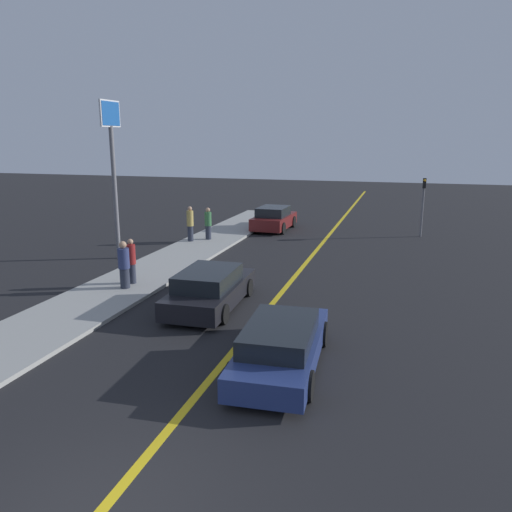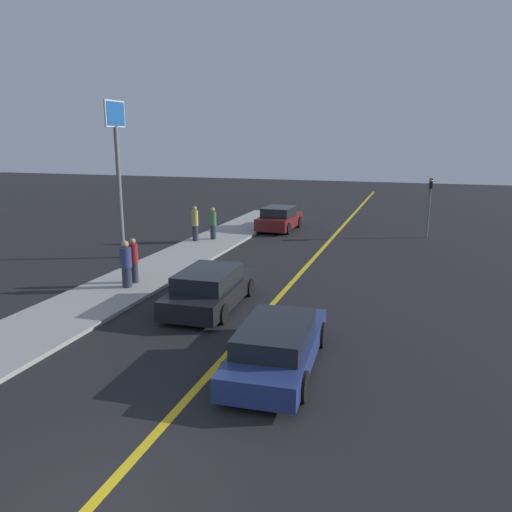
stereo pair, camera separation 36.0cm
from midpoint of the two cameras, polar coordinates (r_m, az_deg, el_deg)
name	(u,v)px [view 2 (the right image)]	position (r m, az deg, el deg)	size (l,w,h in m)	color
road_center_line	(318,254)	(24.25, 7.51, 0.26)	(0.20, 60.00, 0.01)	gold
sidewalk_left	(183,257)	(23.42, -7.88, -0.07)	(2.96, 30.44, 0.13)	#9E9E99
car_near_right_lane	(277,345)	(12.20, 3.31, -10.13)	(2.08, 4.84, 1.19)	navy
car_ahead_center	(210,289)	(16.45, -4.60, -3.73)	(2.10, 4.59, 1.30)	black
car_far_distant	(279,219)	(30.22, 3.03, 4.27)	(2.09, 4.04, 1.42)	maroon
pedestrian_near_curb	(126,264)	(18.64, -14.09, -0.91)	(0.41, 0.41, 1.73)	#282D3D
pedestrian_mid_group	(134,260)	(19.18, -13.27, -0.49)	(0.33, 0.33, 1.70)	#282D3D
pedestrian_far_standing	(195,223)	(26.50, -6.60, 3.72)	(0.35, 0.35, 1.84)	#282D3D
pedestrian_by_sign	(213,223)	(26.88, -4.55, 3.74)	(0.36, 0.36, 1.71)	#282D3D
traffic_light	(430,201)	(29.29, 19.55, 5.96)	(0.18, 0.40, 3.30)	slate
roadside_sign	(117,149)	(23.45, -15.18, 11.67)	(0.20, 1.47, 7.04)	slate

